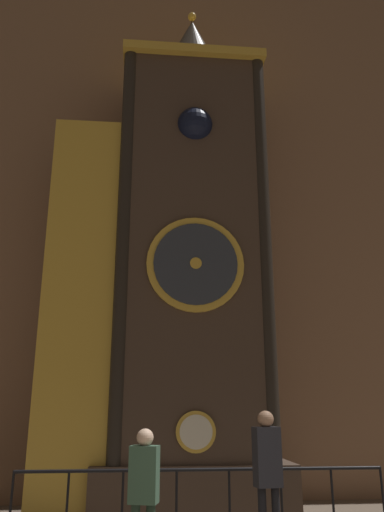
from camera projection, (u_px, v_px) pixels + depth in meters
name	position (u px, v px, depth m)	size (l,w,h in m)	color
cathedral_back_wall	(202.00, 200.00, 12.32)	(24.00, 0.32, 13.58)	#846047
clock_tower	(169.00, 266.00, 10.24)	(4.70, 1.82, 11.07)	#423328
railing_fence	(203.00, 502.00, 7.11)	(5.38, 0.05, 1.03)	black
visitor_near	(144.00, 485.00, 6.00)	(0.38, 0.30, 1.62)	#213427
visitor_far	(268.00, 468.00, 6.58)	(0.37, 0.27, 1.83)	black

